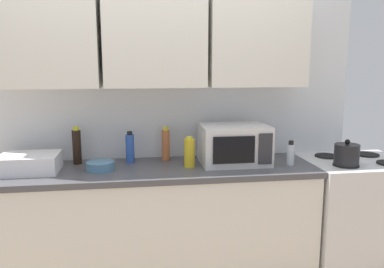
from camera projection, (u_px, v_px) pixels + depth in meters
name	position (u px, v px, depth m)	size (l,w,h in m)	color
wall_back_with_cabinets	(154.00, 69.00, 2.84)	(3.08, 0.38, 2.60)	white
counter_run	(159.00, 227.00, 2.81)	(2.21, 0.63, 0.90)	white
stove_range	(353.00, 217.00, 3.00)	(0.76, 0.64, 0.91)	silver
kettle	(347.00, 154.00, 2.75)	(0.17, 0.17, 0.18)	black
microwave	(234.00, 144.00, 2.81)	(0.48, 0.37, 0.28)	silver
dish_rack	(29.00, 163.00, 2.59)	(0.38, 0.30, 0.12)	silver
bottle_spice_jar	(166.00, 144.00, 2.91)	(0.06, 0.06, 0.25)	#BC6638
bottle_soy_dark	(77.00, 146.00, 2.80)	(0.06, 0.06, 0.27)	black
bottle_yellow_mustard	(189.00, 153.00, 2.72)	(0.07, 0.07, 0.22)	gold
bottle_blue_cleaner	(130.00, 148.00, 2.84)	(0.06, 0.06, 0.23)	#2D56B7
bottle_clear_tall	(291.00, 154.00, 2.77)	(0.05, 0.05, 0.18)	silver
bowl_ceramic_small	(100.00, 166.00, 2.64)	(0.19, 0.19, 0.06)	teal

